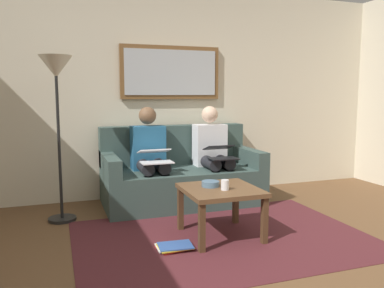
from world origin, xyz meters
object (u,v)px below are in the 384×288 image
couch (181,176)px  magazine_stack (175,246)px  person_left (213,151)px  bowl (210,184)px  laptop_white (155,156)px  coffee_table (221,195)px  standing_lamp (56,85)px  cup (225,185)px  framed_mirror (171,73)px  person_right (150,154)px  laptop_black (221,152)px

couch → magazine_stack: size_ratio=5.82×
person_left → couch: bearing=-10.1°
bowl → laptop_white: 0.89m
coffee_table → standing_lamp: size_ratio=0.40×
cup → person_left: 1.29m
framed_mirror → bowl: 1.87m
coffee_table → bowl: (0.07, -0.08, 0.09)m
laptop_white → person_left: bearing=-162.1°
cup → person_right: 1.29m
bowl → person_left: size_ratio=0.14×
framed_mirror → bowl: size_ratio=7.84×
person_left → laptop_black: 0.24m
coffee_table → standing_lamp: standing_lamp is taller
couch → laptop_black: bearing=141.0°
couch → cup: couch is taller
magazine_stack → coffee_table: bearing=-161.7°
coffee_table → person_left: size_ratio=0.58×
framed_mirror → coffee_table: 1.98m
couch → cup: size_ratio=20.16×
framed_mirror → coffee_table: (0.01, 1.61, -1.16)m
cup → standing_lamp: bearing=-37.2°
person_right → bowl: bearing=106.2°
cup → bowl: bearing=-64.8°
laptop_white → laptop_black: bearing=-179.6°
cup → bowl: 0.18m
coffee_table → person_left: (-0.39, -1.15, 0.22)m
laptop_white → framed_mirror: bearing=-118.6°
couch → magazine_stack: (0.49, 1.38, -0.29)m
coffee_table → standing_lamp: 1.92m
framed_mirror → person_left: 1.11m
coffee_table → person_right: 1.23m
framed_mirror → cup: size_ratio=14.08×
couch → magazine_stack: 1.49m
bowl → person_left: (-0.46, -1.07, 0.13)m
person_left → coffee_table: bearing=71.3°
cup → standing_lamp: 1.92m
person_left → laptop_white: (0.77, 0.25, 0.02)m
framed_mirror → standing_lamp: (1.36, 0.66, -0.18)m
bowl → person_left: 1.17m
coffee_table → couch: bearing=-90.3°
bowl → laptop_white: size_ratio=0.48×
laptop_white → coffee_table: bearing=112.7°
person_left → laptop_black: person_left is taller
couch → person_right: 0.49m
bowl → laptop_white: (0.31, -0.82, 0.15)m
bowl → magazine_stack: bowl is taller
framed_mirror → magazine_stack: bearing=74.6°
bowl → laptop_black: 0.96m
cup → magazine_stack: 0.68m
magazine_stack → person_left: bearing=-123.6°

